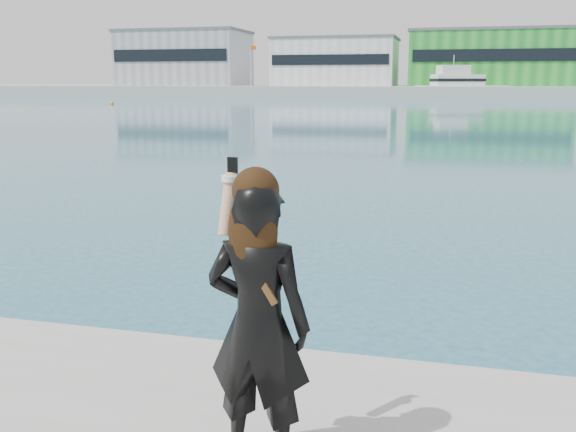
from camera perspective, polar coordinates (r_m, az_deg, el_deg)
name	(u,v)px	position (r m, az deg, el deg)	size (l,w,h in m)	color
far_quay	(446,91)	(134.06, 13.88, 10.74)	(320.00, 40.00, 2.00)	#9E9E99
warehouse_grey_left	(185,58)	(143.71, -9.15, 13.69)	(26.52, 16.36, 11.50)	gray
warehouse_white	(336,62)	(134.16, 4.30, 13.51)	(24.48, 15.35, 9.50)	silver
warehouse_green	(491,58)	(132.24, 17.56, 13.24)	(30.60, 16.36, 10.50)	#21852C
flagpole_left	(251,63)	(131.17, -3.31, 13.46)	(1.28, 0.16, 8.00)	silver
flagpole_right	(576,60)	(126.75, 24.22, 12.51)	(1.28, 0.16, 8.00)	silver
motor_yacht	(459,86)	(121.45, 15.00, 11.12)	(16.47, 10.66, 7.49)	white
buoy_far	(112,104)	(87.52, -15.38, 9.54)	(0.50, 0.50, 0.50)	#FFAC0D
woman	(258,317)	(3.77, -2.70, -8.94)	(0.65, 0.45, 1.82)	black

